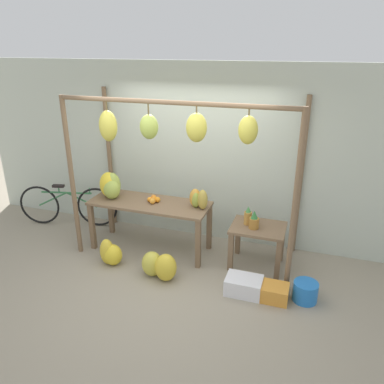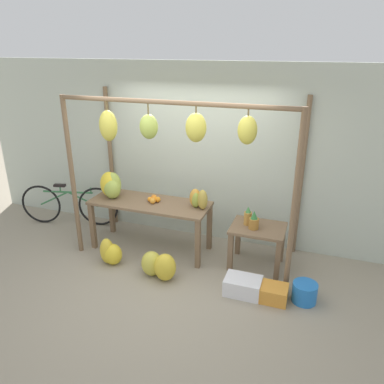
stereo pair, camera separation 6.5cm
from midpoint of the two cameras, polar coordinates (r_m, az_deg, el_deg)
ground_plane at (r=5.28m, az=-3.65°, el=-13.27°), size 20.00×20.00×0.00m
shop_wall_back at (r=5.93m, az=1.53°, el=5.80°), size 8.00×0.08×2.80m
stall_awning at (r=4.95m, az=-2.10°, el=7.13°), size 3.21×1.22×2.39m
display_table_main at (r=5.74m, az=-6.08°, el=-2.53°), size 1.83×0.67×0.79m
display_table_side at (r=5.42m, az=10.30°, el=-6.60°), size 0.76×0.59×0.63m
banana_pile_on_table at (r=5.91m, az=-11.83°, el=0.90°), size 0.40×0.40×0.40m
orange_pile at (r=5.67m, az=-5.53°, el=-1.12°), size 0.20×0.22×0.09m
pineapple_cluster at (r=5.29m, az=9.38°, el=-4.14°), size 0.23×0.22×0.28m
banana_pile_ground_left at (r=5.65m, az=-11.99°, el=-9.05°), size 0.36×0.28×0.40m
banana_pile_ground_right at (r=5.24m, az=-4.72°, el=-11.09°), size 0.56×0.36×0.40m
fruit_crate_white at (r=5.02m, az=8.14°, el=-13.97°), size 0.47×0.33×0.22m
blue_bucket at (r=5.05m, az=17.14°, el=-14.41°), size 0.31×0.31×0.26m
parked_bicycle at (r=6.95m, az=-17.93°, el=-1.84°), size 1.72×0.45×0.75m
papaya_pile at (r=5.41m, az=1.35°, el=-1.10°), size 0.32×0.24×0.30m
fruit_crate_purple at (r=4.99m, az=12.26°, el=-14.76°), size 0.42×0.29×0.20m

